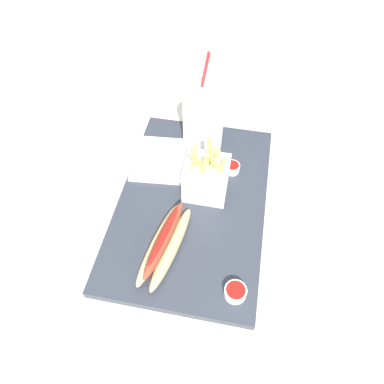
{
  "coord_description": "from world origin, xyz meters",
  "views": [
    {
      "loc": [
        -0.42,
        -0.08,
        0.63
      ],
      "look_at": [
        0.0,
        0.0,
        0.05
      ],
      "focal_mm": 33.32,
      "sensor_mm": 36.0,
      "label": 1
    }
  ],
  "objects_px": {
    "fries_basket": "(206,178)",
    "ketchup_cup_1": "(235,292)",
    "soda_cup": "(203,120)",
    "hot_dog_1": "(165,244)",
    "napkin_stack": "(163,160)",
    "ketchup_cup_2": "(232,168)"
  },
  "relations": [
    {
      "from": "ketchup_cup_1",
      "to": "soda_cup",
      "type": "bearing_deg",
      "value": 18.88
    },
    {
      "from": "ketchup_cup_1",
      "to": "hot_dog_1",
      "type": "bearing_deg",
      "value": 66.14
    },
    {
      "from": "hot_dog_1",
      "to": "soda_cup",
      "type": "bearing_deg",
      "value": -4.37
    },
    {
      "from": "soda_cup",
      "to": "ketchup_cup_2",
      "type": "bearing_deg",
      "value": -130.27
    },
    {
      "from": "fries_basket",
      "to": "hot_dog_1",
      "type": "distance_m",
      "value": 0.16
    },
    {
      "from": "napkin_stack",
      "to": "ketchup_cup_2",
      "type": "bearing_deg",
      "value": -89.82
    },
    {
      "from": "fries_basket",
      "to": "hot_dog_1",
      "type": "relative_size",
      "value": 0.8
    },
    {
      "from": "soda_cup",
      "to": "fries_basket",
      "type": "distance_m",
      "value": 0.14
    },
    {
      "from": "ketchup_cup_2",
      "to": "napkin_stack",
      "type": "bearing_deg",
      "value": 90.18
    },
    {
      "from": "soda_cup",
      "to": "ketchup_cup_1",
      "type": "relative_size",
      "value": 6.12
    },
    {
      "from": "soda_cup",
      "to": "ketchup_cup_2",
      "type": "xyz_separation_m",
      "value": [
        -0.07,
        -0.08,
        -0.07
      ]
    },
    {
      "from": "hot_dog_1",
      "to": "napkin_stack",
      "type": "relative_size",
      "value": 1.43
    },
    {
      "from": "fries_basket",
      "to": "ketchup_cup_1",
      "type": "height_order",
      "value": "fries_basket"
    },
    {
      "from": "ketchup_cup_1",
      "to": "napkin_stack",
      "type": "xyz_separation_m",
      "value": [
        0.28,
        0.2,
        -0.01
      ]
    },
    {
      "from": "fries_basket",
      "to": "hot_dog_1",
      "type": "height_order",
      "value": "fries_basket"
    },
    {
      "from": "fries_basket",
      "to": "napkin_stack",
      "type": "height_order",
      "value": "fries_basket"
    },
    {
      "from": "soda_cup",
      "to": "hot_dog_1",
      "type": "distance_m",
      "value": 0.29
    },
    {
      "from": "fries_basket",
      "to": "ketchup_cup_2",
      "type": "relative_size",
      "value": 4.58
    },
    {
      "from": "hot_dog_1",
      "to": "ketchup_cup_2",
      "type": "xyz_separation_m",
      "value": [
        0.22,
        -0.1,
        -0.01
      ]
    },
    {
      "from": "hot_dog_1",
      "to": "napkin_stack",
      "type": "height_order",
      "value": "hot_dog_1"
    },
    {
      "from": "soda_cup",
      "to": "hot_dog_1",
      "type": "xyz_separation_m",
      "value": [
        -0.28,
        0.02,
        -0.06
      ]
    },
    {
      "from": "ketchup_cup_1",
      "to": "ketchup_cup_2",
      "type": "height_order",
      "value": "same"
    }
  ]
}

